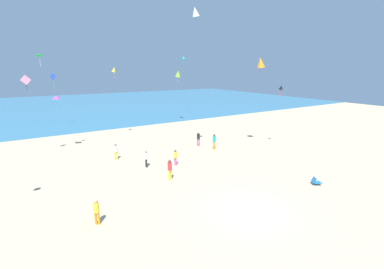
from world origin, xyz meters
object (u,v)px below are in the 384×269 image
at_px(person_3, 198,138).
at_px(kite_black, 281,87).
at_px(beach_chair_mid_beach, 316,181).
at_px(person_2, 214,141).
at_px(person_4, 96,210).
at_px(person_0, 175,156).
at_px(person_6, 146,158).
at_px(kite_lime, 178,74).
at_px(person_1, 170,168).
at_px(kite_orange, 261,63).
at_px(kite_pink, 26,80).
at_px(kite_blue, 53,77).
at_px(kite_white, 195,12).
at_px(kite_teal, 183,58).
at_px(person_5, 116,150).
at_px(kite_green, 39,55).
at_px(kite_magenta, 56,97).
at_px(kite_yellow, 114,70).

xyz_separation_m(person_3, kite_black, (7.13, -4.97, 5.65)).
bearing_deg(beach_chair_mid_beach, kite_black, 89.88).
height_order(person_2, person_4, person_2).
bearing_deg(person_0, person_6, 150.82).
bearing_deg(kite_lime, person_1, -120.56).
height_order(beach_chair_mid_beach, person_0, person_0).
bearing_deg(kite_black, person_3, 145.15).
distance_m(kite_lime, kite_orange, 16.95).
relative_size(person_4, person_6, 0.99).
distance_m(person_4, kite_pink, 16.32).
bearing_deg(kite_blue, kite_white, -36.36).
height_order(person_4, kite_black, kite_black).
bearing_deg(kite_teal, kite_black, -93.71).
relative_size(person_2, kite_white, 1.39).
distance_m(beach_chair_mid_beach, person_6, 13.86).
height_order(person_0, person_2, person_2).
distance_m(person_5, kite_teal, 26.96).
height_order(beach_chair_mid_beach, kite_pink, kite_pink).
bearing_deg(kite_blue, kite_teal, 29.67).
height_order(kite_white, kite_lime, kite_white).
distance_m(kite_green, kite_magenta, 12.32).
bearing_deg(kite_white, kite_magenta, 142.32).
relative_size(beach_chair_mid_beach, person_6, 0.55).
height_order(kite_orange, kite_green, kite_green).
xyz_separation_m(kite_lime, kite_teal, (3.98, 5.21, 2.64)).
bearing_deg(beach_chair_mid_beach, kite_pink, 166.52).
bearing_deg(kite_blue, kite_orange, -27.43).
height_order(kite_white, kite_orange, kite_white).
xyz_separation_m(person_2, kite_blue, (-14.12, 7.69, 6.70)).
distance_m(person_3, kite_orange, 10.34).
bearing_deg(kite_orange, person_4, -161.46).
height_order(kite_white, kite_blue, kite_white).
relative_size(kite_pink, kite_blue, 0.93).
bearing_deg(kite_pink, kite_yellow, 21.86).
height_order(kite_white, kite_yellow, kite_white).
relative_size(person_0, person_4, 0.97).
relative_size(kite_teal, kite_magenta, 0.70).
bearing_deg(kite_green, person_2, -53.20).
bearing_deg(kite_green, beach_chair_mid_beach, -62.88).
bearing_deg(kite_yellow, person_0, -83.04).
relative_size(person_6, kite_blue, 1.02).
distance_m(person_0, person_2, 6.21).
bearing_deg(kite_teal, kite_yellow, -147.05).
height_order(person_2, kite_orange, kite_orange).
xyz_separation_m(person_1, person_2, (7.74, 4.69, 0.04)).
bearing_deg(beach_chair_mid_beach, person_1, 175.73).
height_order(kite_pink, kite_magenta, kite_pink).
height_order(person_1, kite_white, kite_white).
relative_size(kite_teal, kite_pink, 0.93).
bearing_deg(person_3, kite_pink, -75.14).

